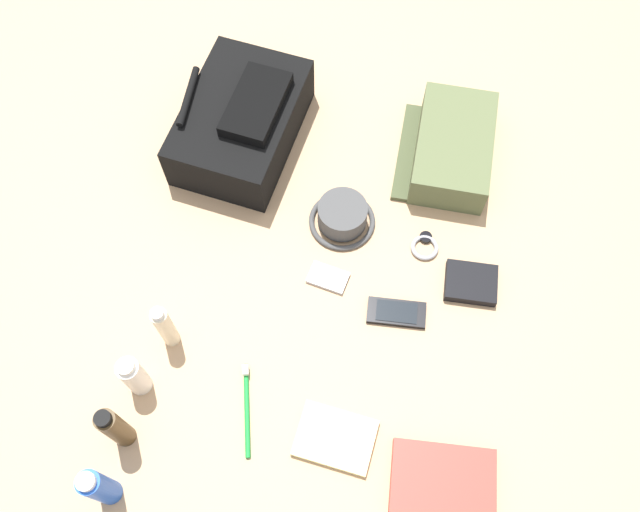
{
  "coord_description": "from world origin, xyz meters",
  "views": [
    {
      "loc": [
        -0.62,
        -0.1,
        1.37
      ],
      "look_at": [
        0.0,
        0.0,
        0.04
      ],
      "focal_mm": 38.63,
      "sensor_mm": 36.0,
      "label": 1
    }
  ],
  "objects_px": {
    "deodorant_spray": "(99,487)",
    "cologne_bottle": "(115,428)",
    "toothpaste_tube": "(134,376)",
    "wristwatch": "(425,246)",
    "paperback_novel": "(443,481)",
    "lotion_bottle": "(165,327)",
    "bucket_hat": "(342,216)",
    "media_player": "(328,278)",
    "toothbrush": "(247,404)",
    "cell_phone": "(396,313)",
    "backpack": "(242,122)",
    "notepad": "(335,438)",
    "toiletry_pouch": "(451,148)",
    "wallet": "(471,283)"
  },
  "relations": [
    {
      "from": "paperback_novel",
      "to": "cell_phone",
      "type": "height_order",
      "value": "paperback_novel"
    },
    {
      "from": "toiletry_pouch",
      "to": "cell_phone",
      "type": "height_order",
      "value": "toiletry_pouch"
    },
    {
      "from": "bucket_hat",
      "to": "media_player",
      "type": "relative_size",
      "value": 1.61
    },
    {
      "from": "paperback_novel",
      "to": "lotion_bottle",
      "type": "bearing_deg",
      "value": 70.95
    },
    {
      "from": "wristwatch",
      "to": "notepad",
      "type": "height_order",
      "value": "notepad"
    },
    {
      "from": "backpack",
      "to": "toothbrush",
      "type": "relative_size",
      "value": 2.12
    },
    {
      "from": "bucket_hat",
      "to": "lotion_bottle",
      "type": "height_order",
      "value": "lotion_bottle"
    },
    {
      "from": "bucket_hat",
      "to": "media_player",
      "type": "height_order",
      "value": "bucket_hat"
    },
    {
      "from": "cologne_bottle",
      "to": "media_player",
      "type": "distance_m",
      "value": 0.53
    },
    {
      "from": "wristwatch",
      "to": "toothbrush",
      "type": "distance_m",
      "value": 0.52
    },
    {
      "from": "backpack",
      "to": "paperback_novel",
      "type": "relative_size",
      "value": 1.92
    },
    {
      "from": "toothpaste_tube",
      "to": "wallet",
      "type": "xyz_separation_m",
      "value": [
        0.32,
        -0.65,
        -0.05
      ]
    },
    {
      "from": "cologne_bottle",
      "to": "toothpaste_tube",
      "type": "distance_m",
      "value": 0.11
    },
    {
      "from": "paperback_novel",
      "to": "backpack",
      "type": "bearing_deg",
      "value": 36.49
    },
    {
      "from": "toothpaste_tube",
      "to": "lotion_bottle",
      "type": "bearing_deg",
      "value": -19.93
    },
    {
      "from": "paperback_novel",
      "to": "notepad",
      "type": "xyz_separation_m",
      "value": [
        0.05,
        0.21,
        -0.0
      ]
    },
    {
      "from": "toothpaste_tube",
      "to": "wristwatch",
      "type": "bearing_deg",
      "value": -53.56
    },
    {
      "from": "media_player",
      "to": "wallet",
      "type": "distance_m",
      "value": 0.31
    },
    {
      "from": "toothpaste_tube",
      "to": "toothbrush",
      "type": "xyz_separation_m",
      "value": [
        -0.01,
        -0.22,
        -0.06
      ]
    },
    {
      "from": "toiletry_pouch",
      "to": "paperback_novel",
      "type": "height_order",
      "value": "toiletry_pouch"
    },
    {
      "from": "media_player",
      "to": "wallet",
      "type": "xyz_separation_m",
      "value": [
        0.03,
        -0.31,
        0.01
      ]
    },
    {
      "from": "deodorant_spray",
      "to": "cologne_bottle",
      "type": "height_order",
      "value": "cologne_bottle"
    },
    {
      "from": "toothpaste_tube",
      "to": "toothbrush",
      "type": "bearing_deg",
      "value": -92.12
    },
    {
      "from": "cell_phone",
      "to": "toothbrush",
      "type": "relative_size",
      "value": 0.68
    },
    {
      "from": "lotion_bottle",
      "to": "backpack",
      "type": "bearing_deg",
      "value": -5.26
    },
    {
      "from": "cologne_bottle",
      "to": "toothbrush",
      "type": "height_order",
      "value": "cologne_bottle"
    },
    {
      "from": "wristwatch",
      "to": "backpack",
      "type": "bearing_deg",
      "value": 63.62
    },
    {
      "from": "toiletry_pouch",
      "to": "lotion_bottle",
      "type": "distance_m",
      "value": 0.76
    },
    {
      "from": "paperback_novel",
      "to": "bucket_hat",
      "type": "bearing_deg",
      "value": 26.92
    },
    {
      "from": "wristwatch",
      "to": "toothbrush",
      "type": "height_order",
      "value": "toothbrush"
    },
    {
      "from": "toothbrush",
      "to": "wallet",
      "type": "height_order",
      "value": "wallet"
    },
    {
      "from": "lotion_bottle",
      "to": "cell_phone",
      "type": "xyz_separation_m",
      "value": [
        0.13,
        -0.46,
        -0.07
      ]
    },
    {
      "from": "bucket_hat",
      "to": "toothbrush",
      "type": "xyz_separation_m",
      "value": [
        -0.44,
        0.13,
        -0.02
      ]
    },
    {
      "from": "lotion_bottle",
      "to": "toothbrush",
      "type": "bearing_deg",
      "value": -121.75
    },
    {
      "from": "backpack",
      "to": "notepad",
      "type": "height_order",
      "value": "backpack"
    },
    {
      "from": "media_player",
      "to": "wristwatch",
      "type": "distance_m",
      "value": 0.23
    },
    {
      "from": "cell_phone",
      "to": "wallet",
      "type": "distance_m",
      "value": 0.18
    },
    {
      "from": "backpack",
      "to": "cell_phone",
      "type": "xyz_separation_m",
      "value": [
        -0.39,
        -0.41,
        -0.06
      ]
    },
    {
      "from": "notepad",
      "to": "cologne_bottle",
      "type": "bearing_deg",
      "value": 105.61
    },
    {
      "from": "toiletry_pouch",
      "to": "notepad",
      "type": "height_order",
      "value": "toiletry_pouch"
    },
    {
      "from": "cell_phone",
      "to": "toothbrush",
      "type": "distance_m",
      "value": 0.36
    },
    {
      "from": "wristwatch",
      "to": "notepad",
      "type": "bearing_deg",
      "value": 163.09
    },
    {
      "from": "toothbrush",
      "to": "lotion_bottle",
      "type": "bearing_deg",
      "value": 58.25
    },
    {
      "from": "toiletry_pouch",
      "to": "bucket_hat",
      "type": "xyz_separation_m",
      "value": [
        -0.21,
        0.22,
        -0.02
      ]
    },
    {
      "from": "paperback_novel",
      "to": "wallet",
      "type": "bearing_deg",
      "value": -3.73
    },
    {
      "from": "toiletry_pouch",
      "to": "deodorant_spray",
      "type": "relative_size",
      "value": 1.75
    },
    {
      "from": "toothpaste_tube",
      "to": "wristwatch",
      "type": "relative_size",
      "value": 1.91
    },
    {
      "from": "paperback_novel",
      "to": "toothpaste_tube",
      "type": "bearing_deg",
      "value": 81.19
    },
    {
      "from": "backpack",
      "to": "paperback_novel",
      "type": "distance_m",
      "value": 0.9
    },
    {
      "from": "bucket_hat",
      "to": "media_player",
      "type": "distance_m",
      "value": 0.14
    }
  ]
}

